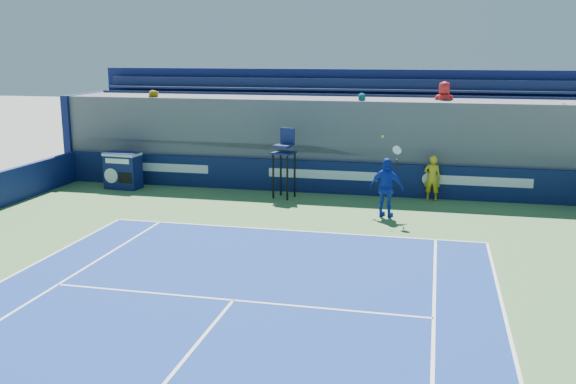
% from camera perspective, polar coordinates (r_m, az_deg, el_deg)
% --- Properties ---
extents(ball_person, '(0.60, 0.42, 1.59)m').
position_cam_1_polar(ball_person, '(22.86, 12.70, 1.23)').
color(ball_person, yellow).
rests_on(ball_person, apron).
extents(back_hoarding, '(20.40, 0.21, 1.20)m').
position_cam_1_polar(back_hoarding, '(23.54, 3.08, 1.33)').
color(back_hoarding, '#0B1741').
rests_on(back_hoarding, ground).
extents(match_clock, '(1.37, 0.83, 1.40)m').
position_cam_1_polar(match_clock, '(25.05, -14.47, 1.95)').
color(match_clock, '#0F174C').
rests_on(match_clock, ground).
extents(umpire_chair, '(0.85, 0.85, 2.48)m').
position_cam_1_polar(umpire_chair, '(22.60, -0.32, 3.27)').
color(umpire_chair, black).
rests_on(umpire_chair, ground).
extents(tennis_player, '(1.18, 0.74, 2.57)m').
position_cam_1_polar(tennis_player, '(20.28, 8.77, 0.39)').
color(tennis_player, '#142DA8').
rests_on(tennis_player, apron).
extents(stadium_seating, '(21.00, 4.05, 4.40)m').
position_cam_1_polar(stadium_seating, '(25.34, 3.92, 4.94)').
color(stadium_seating, '#4F4F54').
rests_on(stadium_seating, ground).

